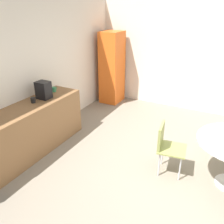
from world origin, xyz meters
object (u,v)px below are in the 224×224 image
(locker_cabinet, at_px, (112,68))
(coffee_maker, at_px, (44,90))
(mug_green, at_px, (33,100))
(mug_white, at_px, (54,89))
(chair_olive, at_px, (166,143))

(locker_cabinet, distance_m, coffee_maker, 2.48)
(coffee_maker, bearing_deg, mug_green, 174.39)
(locker_cabinet, height_order, mug_white, locker_cabinet)
(coffee_maker, bearing_deg, chair_olive, -86.54)
(chair_olive, distance_m, coffee_maker, 2.36)
(chair_olive, bearing_deg, coffee_maker, 93.46)
(locker_cabinet, xyz_separation_m, mug_green, (-2.73, 0.13, 0.02))
(locker_cabinet, xyz_separation_m, chair_olive, (-2.34, -2.19, -0.41))
(mug_white, bearing_deg, locker_cabinet, -4.91)
(chair_olive, distance_m, mug_white, 2.42)
(chair_olive, bearing_deg, locker_cabinet, 43.18)
(mug_green, height_order, coffee_maker, coffee_maker)
(chair_olive, bearing_deg, mug_white, 84.48)
(chair_olive, relative_size, mug_green, 6.43)
(mug_white, relative_size, coffee_maker, 0.40)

